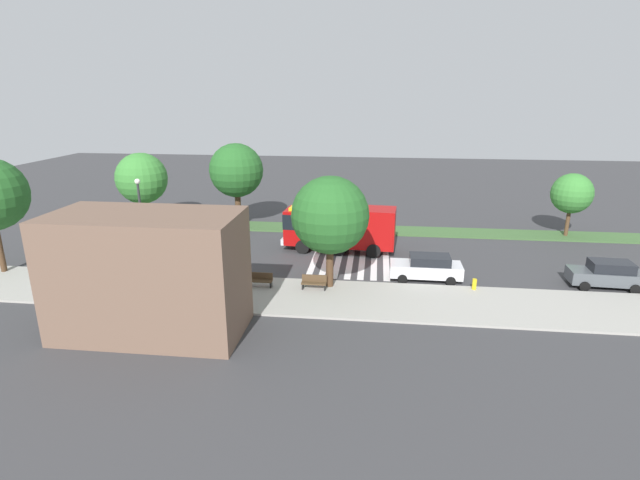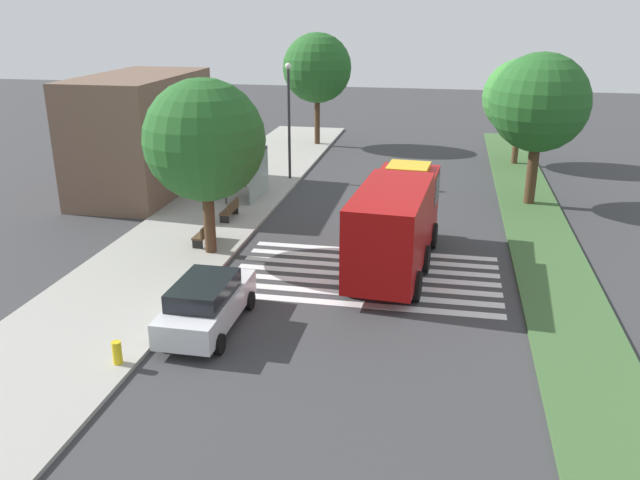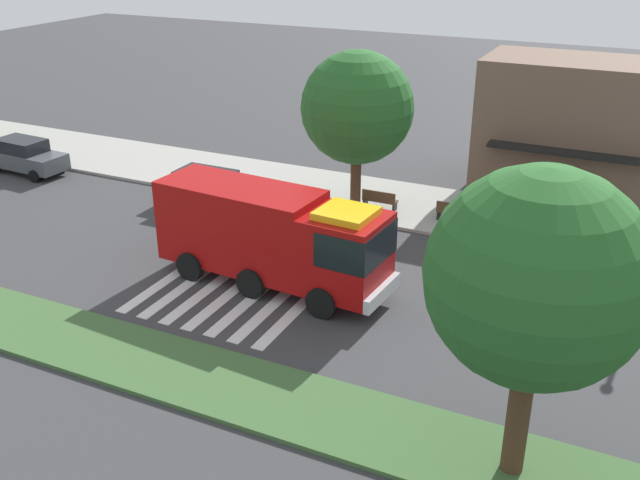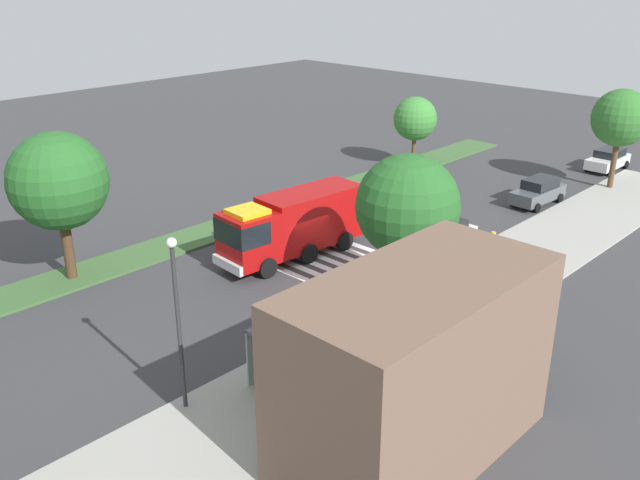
{
  "view_description": "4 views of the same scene",
  "coord_description": "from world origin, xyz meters",
  "px_view_note": "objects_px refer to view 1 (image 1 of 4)",
  "views": [
    {
      "loc": [
        -2.64,
        35.79,
        12.23
      ],
      "look_at": [
        1.54,
        0.42,
        1.29
      ],
      "focal_mm": 27.05,
      "sensor_mm": 36.0,
      "label": 1
    },
    {
      "loc": [
        -24.39,
        -2.74,
        10.02
      ],
      "look_at": [
        -0.98,
        1.81,
        1.39
      ],
      "focal_mm": 36.76,
      "sensor_mm": 36.0,
      "label": 2
    },
    {
      "loc": [
        11.95,
        -21.76,
        12.47
      ],
      "look_at": [
        1.29,
        0.63,
        1.33
      ],
      "focal_mm": 40.69,
      "sensor_mm": 36.0,
      "label": 3
    },
    {
      "loc": [
        24.79,
        24.71,
        15.43
      ],
      "look_at": [
        -0.7,
        0.26,
        1.12
      ],
      "focal_mm": 38.66,
      "sensor_mm": 36.0,
      "label": 4
    }
  ],
  "objects_px": {
    "fire_hydrant": "(474,284)",
    "bench_west_of_shelter": "(314,282)",
    "parked_car_mid": "(607,274)",
    "bench_near_shelter": "(260,280)",
    "street_lamp": "(142,220)",
    "sidewalk_tree_west": "(330,215)",
    "median_tree_west": "(236,171)",
    "bus_stop_shelter": "(199,259)",
    "parked_car_east": "(427,267)",
    "median_tree_center": "(142,178)",
    "fire_truck": "(337,226)",
    "median_tree_far_west": "(572,194)"
  },
  "relations": [
    {
      "from": "parked_car_mid",
      "to": "bus_stop_shelter",
      "type": "distance_m",
      "value": 26.55
    },
    {
      "from": "parked_car_mid",
      "to": "median_tree_center",
      "type": "distance_m",
      "value": 39.2
    },
    {
      "from": "median_tree_far_west",
      "to": "sidewalk_tree_west",
      "type": "bearing_deg",
      "value": 35.52
    },
    {
      "from": "parked_car_east",
      "to": "sidewalk_tree_west",
      "type": "xyz_separation_m",
      "value": [
        6.39,
        2.2,
        3.98
      ]
    },
    {
      "from": "street_lamp",
      "to": "sidewalk_tree_west",
      "type": "height_order",
      "value": "sidewalk_tree_west"
    },
    {
      "from": "fire_hydrant",
      "to": "median_tree_far_west",
      "type": "bearing_deg",
      "value": -127.43
    },
    {
      "from": "fire_hydrant",
      "to": "bus_stop_shelter",
      "type": "bearing_deg",
      "value": 3.67
    },
    {
      "from": "parked_car_east",
      "to": "bench_west_of_shelter",
      "type": "height_order",
      "value": "parked_car_east"
    },
    {
      "from": "median_tree_center",
      "to": "parked_car_east",
      "type": "bearing_deg",
      "value": 155.41
    },
    {
      "from": "median_tree_west",
      "to": "bench_west_of_shelter",
      "type": "bearing_deg",
      "value": 121.97
    },
    {
      "from": "street_lamp",
      "to": "median_tree_center",
      "type": "distance_m",
      "value": 15.11
    },
    {
      "from": "bench_west_of_shelter",
      "to": "median_tree_far_west",
      "type": "bearing_deg",
      "value": -144.6
    },
    {
      "from": "median_tree_west",
      "to": "bus_stop_shelter",
      "type": "bearing_deg",
      "value": 96.16
    },
    {
      "from": "bus_stop_shelter",
      "to": "median_tree_center",
      "type": "bearing_deg",
      "value": -53.39
    },
    {
      "from": "bench_west_of_shelter",
      "to": "parked_car_mid",
      "type": "bearing_deg",
      "value": -171.52
    },
    {
      "from": "fire_truck",
      "to": "median_tree_west",
      "type": "xyz_separation_m",
      "value": [
        9.85,
        -6.19,
        3.3
      ]
    },
    {
      "from": "parked_car_east",
      "to": "median_tree_center",
      "type": "xyz_separation_m",
      "value": [
        25.71,
        -11.76,
        3.53
      ]
    },
    {
      "from": "fire_hydrant",
      "to": "bench_west_of_shelter",
      "type": "bearing_deg",
      "value": 6.23
    },
    {
      "from": "bus_stop_shelter",
      "to": "sidewalk_tree_west",
      "type": "distance_m",
      "value": 9.01
    },
    {
      "from": "parked_car_mid",
      "to": "bench_near_shelter",
      "type": "relative_size",
      "value": 2.87
    },
    {
      "from": "parked_car_east",
      "to": "bench_west_of_shelter",
      "type": "bearing_deg",
      "value": 21.27
    },
    {
      "from": "sidewalk_tree_west",
      "to": "fire_hydrant",
      "type": "xyz_separation_m",
      "value": [
        -9.25,
        -0.5,
        -4.39
      ]
    },
    {
      "from": "median_tree_west",
      "to": "fire_hydrant",
      "type": "distance_m",
      "value": 24.03
    },
    {
      "from": "parked_car_mid",
      "to": "median_tree_center",
      "type": "xyz_separation_m",
      "value": [
        37.23,
        -11.77,
        3.51
      ]
    },
    {
      "from": "fire_truck",
      "to": "bench_near_shelter",
      "type": "height_order",
      "value": "fire_truck"
    },
    {
      "from": "street_lamp",
      "to": "sidewalk_tree_west",
      "type": "bearing_deg",
      "value": 178.19
    },
    {
      "from": "fire_hydrant",
      "to": "fire_truck",
      "type": "bearing_deg",
      "value": -37.57
    },
    {
      "from": "fire_truck",
      "to": "parked_car_east",
      "type": "relative_size",
      "value": 1.9
    },
    {
      "from": "median_tree_west",
      "to": "fire_hydrant",
      "type": "bearing_deg",
      "value": 145.1
    },
    {
      "from": "bus_stop_shelter",
      "to": "bench_near_shelter",
      "type": "bearing_deg",
      "value": -179.66
    },
    {
      "from": "median_tree_west",
      "to": "bench_near_shelter",
      "type": "bearing_deg",
      "value": 110.93
    },
    {
      "from": "parked_car_mid",
      "to": "bench_west_of_shelter",
      "type": "distance_m",
      "value": 19.07
    },
    {
      "from": "parked_car_east",
      "to": "median_tree_west",
      "type": "bearing_deg",
      "value": -35.31
    },
    {
      "from": "parked_car_east",
      "to": "median_tree_west",
      "type": "xyz_separation_m",
      "value": [
        16.44,
        -11.76,
        4.44
      ]
    },
    {
      "from": "sidewalk_tree_west",
      "to": "median_tree_center",
      "type": "relative_size",
      "value": 1.08
    },
    {
      "from": "median_tree_center",
      "to": "street_lamp",
      "type": "bearing_deg",
      "value": 116.14
    },
    {
      "from": "parked_car_east",
      "to": "fire_hydrant",
      "type": "height_order",
      "value": "parked_car_east"
    },
    {
      "from": "parked_car_east",
      "to": "median_tree_center",
      "type": "relative_size",
      "value": 0.71
    },
    {
      "from": "bench_west_of_shelter",
      "to": "median_tree_center",
      "type": "xyz_separation_m",
      "value": [
        18.37,
        -14.58,
        3.83
      ]
    },
    {
      "from": "parked_car_mid",
      "to": "bench_west_of_shelter",
      "type": "bearing_deg",
      "value": 11.49
    },
    {
      "from": "bench_near_shelter",
      "to": "median_tree_center",
      "type": "distance_m",
      "value": 21.16
    },
    {
      "from": "parked_car_east",
      "to": "bench_near_shelter",
      "type": "distance_m",
      "value": 11.22
    },
    {
      "from": "parked_car_east",
      "to": "street_lamp",
      "type": "xyz_separation_m",
      "value": [
        19.05,
        1.8,
        3.17
      ]
    },
    {
      "from": "street_lamp",
      "to": "bench_near_shelter",
      "type": "bearing_deg",
      "value": 172.95
    },
    {
      "from": "fire_truck",
      "to": "sidewalk_tree_west",
      "type": "distance_m",
      "value": 8.27
    },
    {
      "from": "fire_truck",
      "to": "fire_hydrant",
      "type": "bearing_deg",
      "value": 146.7
    },
    {
      "from": "median_tree_west",
      "to": "median_tree_center",
      "type": "distance_m",
      "value": 9.32
    },
    {
      "from": "bus_stop_shelter",
      "to": "median_tree_center",
      "type": "relative_size",
      "value": 0.52
    },
    {
      "from": "parked_car_mid",
      "to": "median_tree_west",
      "type": "bearing_deg",
      "value": -19.81
    },
    {
      "from": "parked_car_east",
      "to": "median_tree_center",
      "type": "height_order",
      "value": "median_tree_center"
    }
  ]
}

